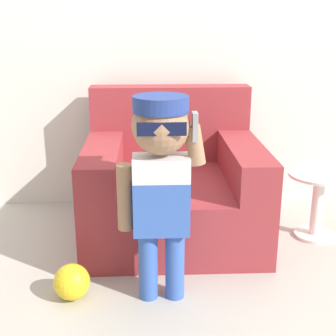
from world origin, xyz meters
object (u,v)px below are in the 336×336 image
(side_table, at_px, (318,198))
(toy_ball, at_px, (72,282))
(armchair, at_px, (173,187))
(person_child, at_px, (161,169))

(side_table, xyz_separation_m, toy_ball, (-1.46, -0.64, -0.17))
(armchair, relative_size, side_table, 2.54)
(person_child, xyz_separation_m, toy_ball, (-0.45, 0.01, -0.59))
(side_table, bearing_deg, armchair, 172.49)
(armchair, distance_m, toy_ball, 0.96)
(armchair, xyz_separation_m, person_child, (-0.10, -0.77, 0.37))
(toy_ball, bearing_deg, armchair, 54.44)
(armchair, height_order, side_table, armchair)
(armchair, bearing_deg, person_child, -97.33)
(person_child, distance_m, toy_ball, 0.74)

